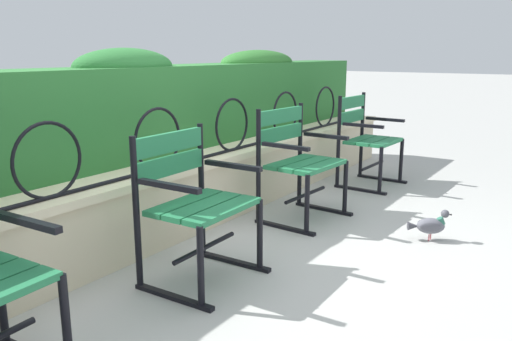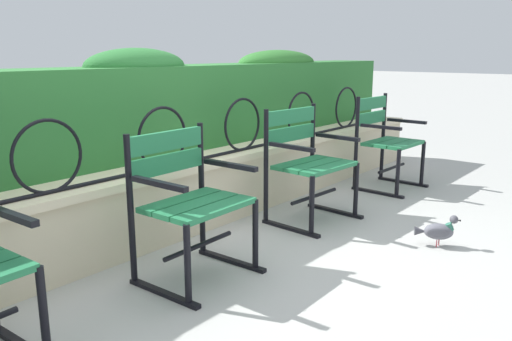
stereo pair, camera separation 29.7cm
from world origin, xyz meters
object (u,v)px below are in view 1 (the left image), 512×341
at_px(pigeon_near_chairs, 430,225).
at_px(park_chair_centre_right, 298,159).
at_px(park_chair_rightmost, 366,138).
at_px(park_chair_centre_left, 193,201).

bearing_deg(pigeon_near_chairs, park_chair_centre_right, 93.69).
xyz_separation_m(park_chair_rightmost, pigeon_near_chairs, (-1.22, -0.98, -0.35)).
relative_size(park_chair_centre_left, pigeon_near_chairs, 3.15).
relative_size(park_chair_rightmost, pigeon_near_chairs, 3.24).
bearing_deg(park_chair_centre_left, park_chair_centre_right, 2.35).
xyz_separation_m(park_chair_centre_left, pigeon_near_chairs, (1.36, -0.96, -0.35)).
height_order(park_chair_centre_left, park_chair_centre_right, park_chair_centre_right).
bearing_deg(pigeon_near_chairs, park_chair_rightmost, 38.65).
bearing_deg(park_chair_rightmost, park_chair_centre_left, -179.68).
relative_size(park_chair_centre_right, park_chair_rightmost, 0.99).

